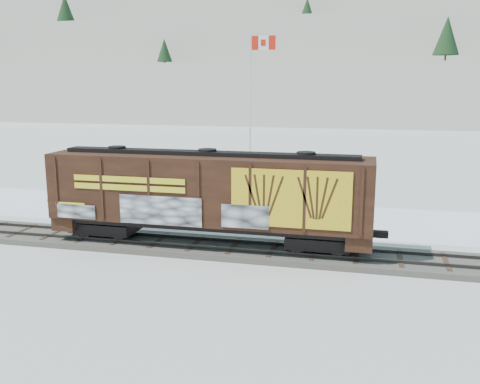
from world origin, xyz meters
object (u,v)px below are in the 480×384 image
(hopper_railcar, at_px, (208,192))
(car_white, at_px, (245,206))
(flagpole, at_px, (252,136))
(car_silver, at_px, (82,197))
(car_dark, at_px, (281,206))

(hopper_railcar, distance_m, car_white, 6.56)
(hopper_railcar, height_order, car_white, hopper_railcar)
(flagpole, height_order, car_silver, flagpole)
(car_silver, bearing_deg, flagpole, -35.50)
(hopper_railcar, distance_m, car_silver, 12.60)
(hopper_railcar, xyz_separation_m, car_white, (0.43, 6.20, -2.10))
(hopper_railcar, relative_size, car_dark, 3.49)
(flagpole, distance_m, car_white, 9.02)
(car_white, bearing_deg, flagpole, 23.54)
(hopper_railcar, relative_size, flagpole, 1.36)
(car_silver, xyz_separation_m, car_white, (11.13, -0.12, 0.00))
(hopper_railcar, xyz_separation_m, car_silver, (-10.70, 6.32, -2.10))
(hopper_railcar, xyz_separation_m, flagpole, (-0.99, 14.39, 1.42))
(hopper_railcar, xyz_separation_m, car_dark, (2.39, 7.65, -2.26))
(car_silver, xyz_separation_m, car_dark, (13.09, 1.32, -0.16))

